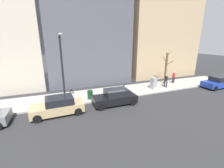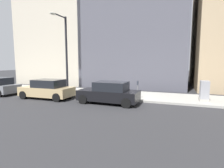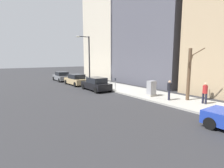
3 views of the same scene
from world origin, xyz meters
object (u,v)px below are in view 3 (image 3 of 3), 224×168
(parked_car_black, at_px, (96,84))
(bare_tree, at_px, (189,74))
(parking_meter, at_px, (115,83))
(office_block_center, at_px, (165,30))
(pedestrian_midblock, at_px, (169,89))
(parked_car_grey, at_px, (62,76))
(pedestrian_near_meter, at_px, (205,92))
(trash_bin, at_px, (101,82))
(office_tower_right, at_px, (118,6))
(streetlamp, at_px, (87,56))
(parked_car_tan, at_px, (76,80))
(utility_box, at_px, (151,89))

(parked_car_black, height_order, bare_tree, bare_tree)
(parking_meter, relative_size, office_block_center, 0.08)
(parking_meter, bearing_deg, bare_tree, -73.86)
(bare_tree, distance_m, pedestrian_midblock, 2.06)
(parked_car_grey, relative_size, pedestrian_midblock, 2.56)
(office_block_center, bearing_deg, pedestrian_near_meter, -128.68)
(trash_bin, distance_m, pedestrian_near_meter, 12.70)
(office_tower_right, bearing_deg, pedestrian_near_meter, -110.48)
(parked_car_black, bearing_deg, office_block_center, 3.35)
(pedestrian_near_meter, bearing_deg, office_tower_right, 165.35)
(office_tower_right, bearing_deg, streetlamp, -147.50)
(parked_car_black, height_order, parked_car_tan, same)
(bare_tree, relative_size, office_tower_right, 0.16)
(parking_meter, distance_m, office_block_center, 13.18)
(trash_bin, bearing_deg, pedestrian_near_meter, -82.69)
(parked_car_black, height_order, pedestrian_near_meter, pedestrian_near_meter)
(trash_bin, bearing_deg, parking_meter, -96.96)
(parked_car_black, distance_m, pedestrian_near_meter, 11.18)
(trash_bin, xyz_separation_m, office_tower_right, (9.73, 9.13, 13.11))
(pedestrian_near_meter, bearing_deg, parked_car_black, -155.55)
(parked_car_black, distance_m, utility_box, 6.67)
(parking_meter, bearing_deg, streetlamp, 91.54)
(parked_car_grey, bearing_deg, streetlamp, -74.42)
(parked_car_black, relative_size, parking_meter, 3.13)
(streetlamp, relative_size, pedestrian_near_meter, 3.92)
(trash_bin, height_order, pedestrian_midblock, pedestrian_midblock)
(trash_bin, relative_size, pedestrian_near_meter, 0.54)
(parking_meter, height_order, office_tower_right, office_tower_right)
(utility_box, height_order, trash_bin, utility_box)
(parked_car_tan, relative_size, utility_box, 2.97)
(pedestrian_midblock, bearing_deg, streetlamp, 53.18)
(parking_meter, bearing_deg, parked_car_tan, 103.25)
(parked_car_tan, xyz_separation_m, office_tower_right, (11.81, 5.89, 12.97))
(bare_tree, bearing_deg, utility_box, 114.27)
(parking_meter, xyz_separation_m, pedestrian_near_meter, (2.06, -8.91, 0.11))
(bare_tree, height_order, pedestrian_midblock, bare_tree)
(parked_car_black, distance_m, bare_tree, 9.97)
(parked_car_grey, relative_size, parking_meter, 3.15)
(parked_car_grey, xyz_separation_m, parking_meter, (1.72, -12.48, 0.24))
(parked_car_tan, distance_m, office_block_center, 15.28)
(parked_car_grey, bearing_deg, pedestrian_midblock, -80.64)
(trash_bin, distance_m, office_tower_right, 18.70)
(trash_bin, relative_size, office_tower_right, 0.03)
(parked_car_tan, bearing_deg, office_block_center, -22.01)
(utility_box, relative_size, trash_bin, 1.59)
(utility_box, bearing_deg, bare_tree, -65.73)
(parked_car_tan, bearing_deg, streetlamp, -27.04)
(trash_bin, xyz_separation_m, office_block_center, (10.50, -1.50, 7.39))
(utility_box, height_order, office_block_center, office_block_center)
(streetlamp, distance_m, pedestrian_near_meter, 15.57)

